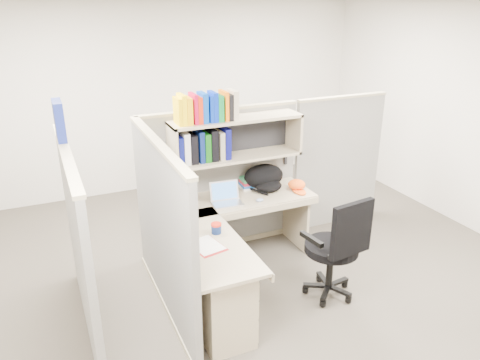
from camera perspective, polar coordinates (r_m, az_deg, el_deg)
name	(u,v)px	position (r m, az deg, el deg)	size (l,w,h in m)	color
ground	(255,285)	(4.83, 1.87, -12.73)	(6.00, 6.00, 0.00)	#342E28
room_shell	(257,130)	(4.14, 2.14, 6.12)	(6.00, 6.00, 6.00)	beige
cubicle	(203,192)	(4.64, -4.53, -1.52)	(3.79, 1.84, 1.95)	#63635E
desk	(228,271)	(4.23, -1.43, -11.09)	(1.74, 1.75, 0.73)	gray
laptop	(227,194)	(4.76, -1.58, -1.74)	(0.30, 0.30, 0.22)	silver
backpack	(266,178)	(5.11, 3.20, 0.25)	(0.45, 0.35, 0.27)	black
orange_cap	(297,184)	(5.18, 6.92, -0.55)	(0.19, 0.22, 0.11)	#F25715
snack_canister	(216,228)	(4.22, -2.91, -5.87)	(0.10, 0.10, 0.09)	#0E2052
tissue_box	(188,250)	(3.82, -6.39, -8.52)	(0.11, 0.11, 0.18)	#9D7159
mouse	(260,200)	(4.86, 2.43, -2.45)	(0.08, 0.06, 0.03)	#8295B9
paper_cup	(224,189)	(5.04, -2.00, -1.13)	(0.07, 0.07, 0.10)	white
book_stack	(247,182)	(5.20, 0.86, -0.28)	(0.17, 0.23, 0.11)	gray
loose_paper	(206,245)	(4.05, -4.12, -7.93)	(0.22, 0.30, 0.00)	white
task_chair	(334,263)	(4.56, 11.36, -9.87)	(0.58, 0.54, 1.07)	black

